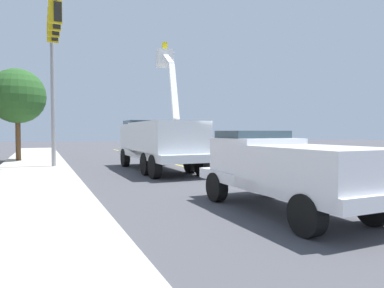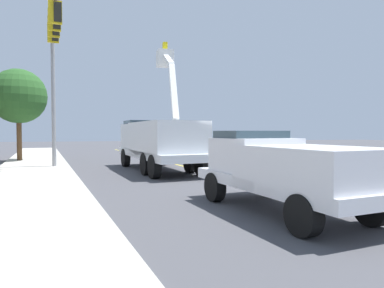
% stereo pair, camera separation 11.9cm
% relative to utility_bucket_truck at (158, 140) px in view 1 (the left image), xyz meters
% --- Properties ---
extents(ground, '(120.00, 120.00, 0.00)m').
position_rel_utility_bucket_truck_xyz_m(ground, '(-2.47, -2.44, -1.61)').
color(ground, '#47474C').
extents(sidewalk_far_side, '(59.80, 13.22, 0.12)m').
position_rel_utility_bucket_truck_xyz_m(sidewalk_far_side, '(-3.76, 5.46, -1.55)').
color(sidewalk_far_side, '#B2ADA3').
rests_on(sidewalk_far_side, ground).
extents(lane_centre_stripe, '(49.37, 8.22, 0.01)m').
position_rel_utility_bucket_truck_xyz_m(lane_centre_stripe, '(-2.47, -2.44, -1.61)').
color(lane_centre_stripe, yellow).
rests_on(lane_centre_stripe, ground).
extents(utility_bucket_truck, '(8.50, 3.79, 7.09)m').
position_rel_utility_bucket_truck_xyz_m(utility_bucket_truck, '(0.00, 0.00, 0.00)').
color(utility_bucket_truck, silver).
rests_on(utility_bucket_truck, ground).
extents(service_pickup_truck, '(5.87, 2.98, 2.06)m').
position_rel_utility_bucket_truck_xyz_m(service_pickup_truck, '(-10.08, -1.63, -0.49)').
color(service_pickup_truck, white).
rests_on(service_pickup_truck, ground).
extents(passing_minivan, '(5.04, 2.65, 1.69)m').
position_rel_utility_bucket_truck_xyz_m(passing_minivan, '(8.02, -3.27, -0.64)').
color(passing_minivan, maroon).
rests_on(passing_minivan, ground).
extents(traffic_cone_mid_front, '(0.40, 0.40, 0.86)m').
position_rel_utility_bucket_truck_xyz_m(traffic_cone_mid_front, '(4.42, -1.45, -1.19)').
color(traffic_cone_mid_front, black).
rests_on(traffic_cone_mid_front, ground).
extents(traffic_signal_mast, '(5.13, 1.12, 8.90)m').
position_rel_utility_bucket_truck_xyz_m(traffic_signal_mast, '(0.90, 5.18, 4.50)').
color(traffic_signal_mast, gray).
rests_on(traffic_signal_mast, ground).
extents(street_tree_right, '(3.63, 3.63, 6.22)m').
position_rel_utility_bucket_truck_xyz_m(street_tree_right, '(7.23, 8.29, 2.78)').
color(street_tree_right, brown).
rests_on(street_tree_right, ground).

